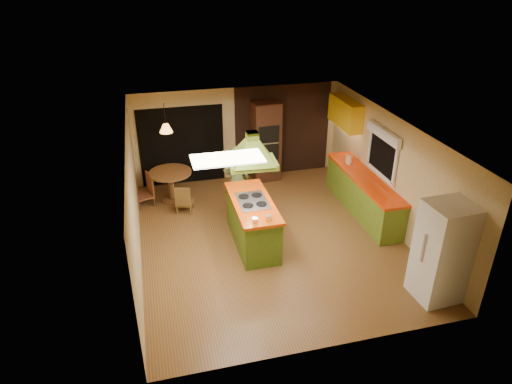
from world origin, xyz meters
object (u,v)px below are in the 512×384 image
object	(u,v)px
canister_large	(348,159)
dining_table	(171,180)
kitchen_island	(253,222)
refrigerator	(442,252)
man	(237,180)
wall_oven	(266,141)

from	to	relation	value
canister_large	dining_table	bearing A→B (deg)	168.72
kitchen_island	dining_table	distance (m)	2.80
dining_table	canister_large	bearing A→B (deg)	-11.28
refrigerator	dining_table	world-z (taller)	refrigerator
refrigerator	dining_table	distance (m)	6.45
dining_table	canister_large	distance (m)	4.42
man	wall_oven	size ratio (longest dim) A/B	0.79
kitchen_island	dining_table	size ratio (longest dim) A/B	1.92
kitchen_island	refrigerator	size ratio (longest dim) A/B	1.08
wall_oven	kitchen_island	bearing A→B (deg)	-113.78
man	canister_large	distance (m)	2.86
dining_table	canister_large	xyz separation A→B (m)	(4.31, -0.86, 0.47)
dining_table	wall_oven	bearing A→B (deg)	14.36
canister_large	wall_oven	bearing A→B (deg)	138.18
wall_oven	dining_table	size ratio (longest dim) A/B	2.07
wall_oven	canister_large	distance (m)	2.29
kitchen_island	man	size ratio (longest dim) A/B	1.18
refrigerator	wall_oven	world-z (taller)	wall_oven
refrigerator	wall_oven	size ratio (longest dim) A/B	0.86
wall_oven	canister_large	bearing A→B (deg)	-45.60
kitchen_island	refrigerator	xyz separation A→B (m)	(2.77, -2.46, 0.42)
man	canister_large	world-z (taller)	man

